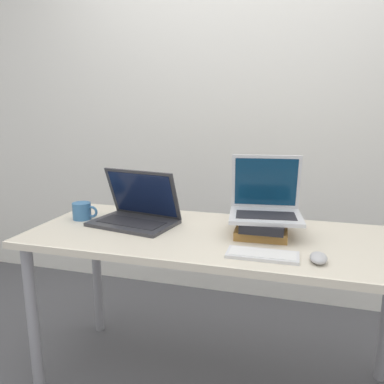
{
  "coord_description": "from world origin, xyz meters",
  "views": [
    {
      "loc": [
        0.32,
        -1.17,
        1.28
      ],
      "look_at": [
        -0.11,
        0.33,
        0.94
      ],
      "focal_mm": 35.0,
      "sensor_mm": 36.0,
      "label": 1
    }
  ],
  "objects_px": {
    "laptop_left": "(136,213)",
    "book_stack": "(262,227)",
    "laptop_on_books": "(266,204)",
    "wireless_keyboard": "(262,255)",
    "mouse": "(318,258)",
    "mug": "(82,211)"
  },
  "relations": [
    {
      "from": "book_stack",
      "to": "mouse",
      "type": "xyz_separation_m",
      "value": [
        0.22,
        -0.24,
        -0.02
      ]
    },
    {
      "from": "laptop_left",
      "to": "wireless_keyboard",
      "type": "distance_m",
      "value": 0.67
    },
    {
      "from": "wireless_keyboard",
      "to": "mug",
      "type": "xyz_separation_m",
      "value": [
        -0.9,
        0.24,
        0.03
      ]
    },
    {
      "from": "laptop_left",
      "to": "book_stack",
      "type": "distance_m",
      "value": 0.59
    },
    {
      "from": "laptop_on_books",
      "to": "mouse",
      "type": "relative_size",
      "value": 3.47
    },
    {
      "from": "laptop_left",
      "to": "book_stack",
      "type": "bearing_deg",
      "value": -1.13
    },
    {
      "from": "laptop_left",
      "to": "mouse",
      "type": "height_order",
      "value": "laptop_left"
    },
    {
      "from": "laptop_left",
      "to": "laptop_on_books",
      "type": "xyz_separation_m",
      "value": [
        0.59,
        0.03,
        0.08
      ]
    },
    {
      "from": "book_stack",
      "to": "laptop_left",
      "type": "bearing_deg",
      "value": 178.87
    },
    {
      "from": "mouse",
      "to": "mug",
      "type": "distance_m",
      "value": 1.12
    },
    {
      "from": "laptop_left",
      "to": "laptop_on_books",
      "type": "relative_size",
      "value": 1.27
    },
    {
      "from": "book_stack",
      "to": "mouse",
      "type": "bearing_deg",
      "value": -47.82
    },
    {
      "from": "mouse",
      "to": "book_stack",
      "type": "bearing_deg",
      "value": 132.18
    },
    {
      "from": "laptop_on_books",
      "to": "wireless_keyboard",
      "type": "bearing_deg",
      "value": -86.17
    },
    {
      "from": "laptop_on_books",
      "to": "wireless_keyboard",
      "type": "height_order",
      "value": "laptop_on_books"
    },
    {
      "from": "book_stack",
      "to": "laptop_on_books",
      "type": "height_order",
      "value": "laptop_on_books"
    },
    {
      "from": "laptop_left",
      "to": "mouse",
      "type": "distance_m",
      "value": 0.85
    },
    {
      "from": "mouse",
      "to": "wireless_keyboard",
      "type": "bearing_deg",
      "value": -179.9
    },
    {
      "from": "mouse",
      "to": "mug",
      "type": "height_order",
      "value": "mug"
    },
    {
      "from": "wireless_keyboard",
      "to": "laptop_on_books",
      "type": "bearing_deg",
      "value": 93.83
    },
    {
      "from": "wireless_keyboard",
      "to": "mouse",
      "type": "bearing_deg",
      "value": 0.1
    },
    {
      "from": "laptop_on_books",
      "to": "wireless_keyboard",
      "type": "relative_size",
      "value": 1.26
    }
  ]
}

